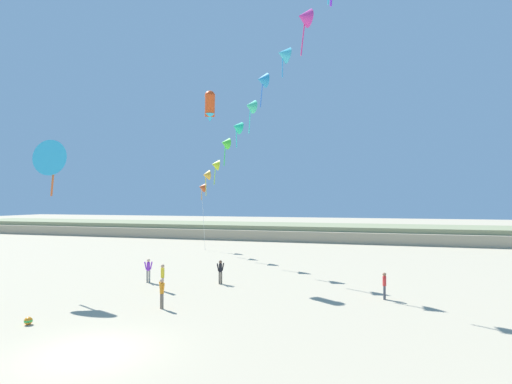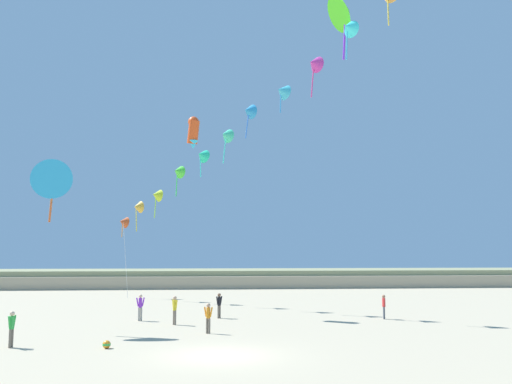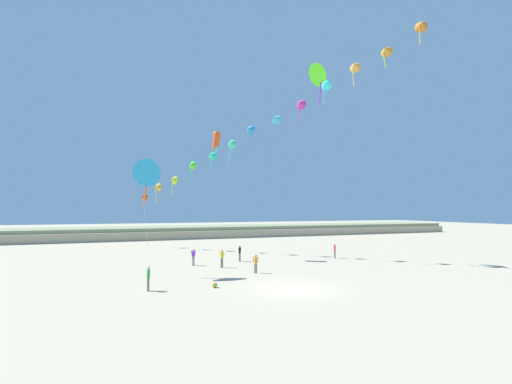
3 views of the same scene
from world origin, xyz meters
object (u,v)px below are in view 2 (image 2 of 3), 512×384
large_kite_low_lead (344,12)px  large_kite_mid_trail (52,180)px  person_near_left (208,316)px  person_near_right (175,308)px  person_far_center (384,305)px  person_mid_center (219,304)px  person_far_right (140,305)px  beach_ball (107,344)px  person_far_left (12,327)px  large_kite_high_solo (193,131)px

large_kite_low_lead → large_kite_mid_trail: (-17.42, -1.53, -11.34)m
person_near_left → large_kite_mid_trail: size_ratio=0.44×
person_near_right → person_far_center: 13.35m
person_mid_center → person_far_center: person_mid_center is taller
person_far_right → beach_ball: 9.82m
person_near_left → person_far_right: person_far_right is taller
person_near_left → person_far_left: bearing=-158.3°
person_mid_center → large_kite_low_lead: bearing=-22.0°
person_far_right → large_kite_high_solo: large_kite_high_solo is taller
large_kite_low_lead → large_kite_mid_trail: bearing=-175.0°
large_kite_mid_trail → person_mid_center: bearing=26.1°
person_far_left → large_kite_low_lead: size_ratio=0.36×
person_far_right → large_kite_mid_trail: (-4.63, -3.75, 7.38)m
person_far_right → large_kite_low_lead: 22.78m
person_mid_center → large_kite_mid_trail: size_ratio=0.45×
person_far_center → large_kite_mid_trail: large_kite_mid_trail is taller
large_kite_high_solo → large_kite_low_lead: bearing=-30.8°
person_far_right → large_kite_high_solo: (3.05, 3.58, 12.01)m
large_kite_mid_trail → large_kite_low_lead: bearing=5.0°
person_far_left → person_mid_center: bearing=46.9°
person_far_center → large_kite_low_lead: 19.06m
person_far_right → beach_ball: person_far_right is taller
person_far_right → large_kite_mid_trail: 9.49m
person_near_left → person_mid_center: (0.70, 6.65, 0.02)m
person_mid_center → person_far_center: 10.65m
person_mid_center → person_far_left: (-9.53, -10.17, 0.01)m
large_kite_low_lead → large_kite_mid_trail: large_kite_low_lead is taller
person_near_right → person_far_right: (-2.27, 2.09, -0.02)m
large_kite_mid_trail → person_far_left: bearing=-89.4°
large_kite_high_solo → person_mid_center: bearing=-54.2°
person_near_left → person_far_right: size_ratio=0.96×
large_kite_mid_trail → large_kite_high_solo: bearing=43.6°
large_kite_low_lead → large_kite_mid_trail: size_ratio=1.26×
large_kite_mid_trail → large_kite_high_solo: 11.58m
person_near_right → large_kite_low_lead: size_ratio=0.38×
person_mid_center → large_kite_high_solo: bearing=125.8°
person_near_right → person_mid_center: (2.69, 3.03, -0.04)m
person_far_right → person_far_center: bearing=-1.5°
person_far_right → person_near_right: bearing=-42.6°
person_near_left → person_near_right: person_near_right is taller
person_mid_center → person_near_left: bearing=-96.0°
person_far_left → person_far_right: size_ratio=0.99×
person_near_left → person_near_right: (-1.99, 3.63, 0.06)m
person_near_right → person_mid_center: 4.05m
person_near_left → large_kite_high_solo: bearing=97.4°
person_near_left → person_near_right: 4.14m
large_kite_mid_trail → large_kite_high_solo: large_kite_high_solo is taller
large_kite_mid_trail → beach_ball: 11.05m
person_near_left → person_far_center: 12.44m
large_kite_mid_trail → large_kite_high_solo: (7.69, 7.32, 4.63)m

